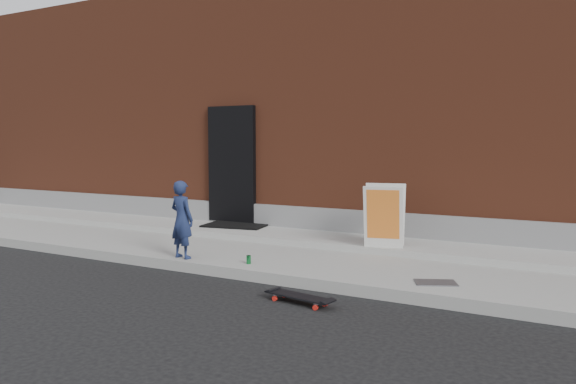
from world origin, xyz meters
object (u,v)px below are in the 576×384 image
Objects in this scene: skateboard at (299,297)px; pizza_sign at (384,215)px; child at (182,219)px; soda_can at (249,260)px.

pizza_sign reaches higher than skateboard.
child is 1.31× the size of skateboard.
soda_can is (-1.38, -1.64, -0.52)m from pizza_sign.
soda_can is (-1.28, 0.91, 0.13)m from skateboard.
soda_can is at bearing -163.68° from child.
child reaches higher than soda_can.
child is 3.02m from pizza_sign.
pizza_sign reaches higher than soda_can.
child is 2.54m from skateboard.
skateboard is at bearing -92.37° from pizza_sign.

